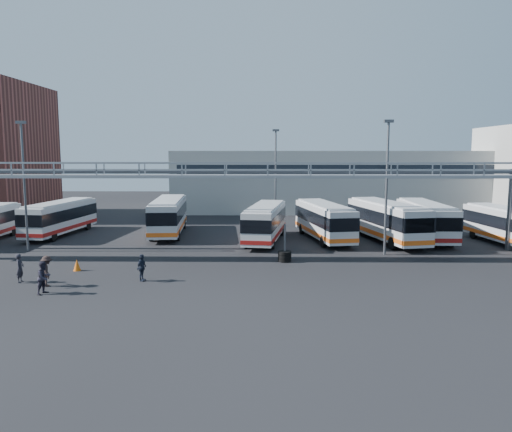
{
  "coord_description": "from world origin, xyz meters",
  "views": [
    {
      "loc": [
        2.67,
        -30.69,
        7.78
      ],
      "look_at": [
        2.16,
        6.0,
        3.11
      ],
      "focal_mm": 35.0,
      "sensor_mm": 36.0,
      "label": 1
    }
  ],
  "objects_px": {
    "light_pole_back": "(276,172)",
    "light_pole_mid": "(387,180)",
    "bus_8": "(425,219)",
    "bus_9": "(507,225)",
    "pedestrian_b": "(44,278)",
    "bus_1": "(60,217)",
    "pedestrian_d": "(142,268)",
    "pedestrian_c": "(47,271)",
    "bus_5": "(265,221)",
    "pedestrian_a": "(20,268)",
    "bus_6": "(324,220)",
    "tire_stack": "(285,255)",
    "light_pole_left": "(24,179)",
    "cone_right": "(77,265)",
    "bus_7": "(386,220)",
    "bus_3": "(169,215)"
  },
  "relations": [
    {
      "from": "pedestrian_c",
      "to": "cone_right",
      "type": "relative_size",
      "value": 2.35
    },
    {
      "from": "light_pole_left",
      "to": "tire_stack",
      "type": "height_order",
      "value": "light_pole_left"
    },
    {
      "from": "light_pole_left",
      "to": "cone_right",
      "type": "xyz_separation_m",
      "value": [
        6.34,
        -6.51,
        -5.34
      ]
    },
    {
      "from": "light_pole_back",
      "to": "bus_9",
      "type": "height_order",
      "value": "light_pole_back"
    },
    {
      "from": "bus_6",
      "to": "cone_right",
      "type": "bearing_deg",
      "value": -156.39
    },
    {
      "from": "bus_5",
      "to": "pedestrian_a",
      "type": "height_order",
      "value": "bus_5"
    },
    {
      "from": "light_pole_mid",
      "to": "bus_5",
      "type": "distance_m",
      "value": 11.42
    },
    {
      "from": "pedestrian_b",
      "to": "cone_right",
      "type": "relative_size",
      "value": 2.37
    },
    {
      "from": "bus_7",
      "to": "bus_1",
      "type": "bearing_deg",
      "value": 162.36
    },
    {
      "from": "pedestrian_d",
      "to": "tire_stack",
      "type": "bearing_deg",
      "value": -42.49
    },
    {
      "from": "bus_1",
      "to": "bus_7",
      "type": "height_order",
      "value": "bus_7"
    },
    {
      "from": "bus_8",
      "to": "bus_1",
      "type": "bearing_deg",
      "value": 177.66
    },
    {
      "from": "light_pole_mid",
      "to": "pedestrian_b",
      "type": "relative_size",
      "value": 5.58
    },
    {
      "from": "bus_9",
      "to": "pedestrian_b",
      "type": "distance_m",
      "value": 36.07
    },
    {
      "from": "bus_6",
      "to": "pedestrian_b",
      "type": "xyz_separation_m",
      "value": [
        -17.59,
        -17.51,
        -0.9
      ]
    },
    {
      "from": "light_pole_left",
      "to": "bus_6",
      "type": "bearing_deg",
      "value": 13.02
    },
    {
      "from": "bus_8",
      "to": "pedestrian_b",
      "type": "relative_size",
      "value": 6.04
    },
    {
      "from": "bus_8",
      "to": "pedestrian_d",
      "type": "distance_m",
      "value": 26.64
    },
    {
      "from": "bus_1",
      "to": "bus_5",
      "type": "height_order",
      "value": "bus_5"
    },
    {
      "from": "pedestrian_b",
      "to": "bus_7",
      "type": "bearing_deg",
      "value": -33.64
    },
    {
      "from": "light_pole_back",
      "to": "light_pole_mid",
      "type": "bearing_deg",
      "value": -61.93
    },
    {
      "from": "pedestrian_c",
      "to": "cone_right",
      "type": "xyz_separation_m",
      "value": [
        0.29,
        3.87,
        -0.52
      ]
    },
    {
      "from": "bus_1",
      "to": "bus_8",
      "type": "relative_size",
      "value": 0.97
    },
    {
      "from": "pedestrian_b",
      "to": "bus_6",
      "type": "bearing_deg",
      "value": -24.79
    },
    {
      "from": "bus_6",
      "to": "bus_7",
      "type": "relative_size",
      "value": 0.94
    },
    {
      "from": "light_pole_left",
      "to": "bus_6",
      "type": "height_order",
      "value": "light_pole_left"
    },
    {
      "from": "bus_6",
      "to": "pedestrian_b",
      "type": "height_order",
      "value": "bus_6"
    },
    {
      "from": "light_pole_back",
      "to": "bus_3",
      "type": "height_order",
      "value": "light_pole_back"
    },
    {
      "from": "bus_5",
      "to": "bus_8",
      "type": "xyz_separation_m",
      "value": [
        14.39,
        1.24,
        0.06
      ]
    },
    {
      "from": "light_pole_back",
      "to": "pedestrian_b",
      "type": "height_order",
      "value": "light_pole_back"
    },
    {
      "from": "light_pole_left",
      "to": "pedestrian_d",
      "type": "height_order",
      "value": "light_pole_left"
    },
    {
      "from": "pedestrian_c",
      "to": "pedestrian_d",
      "type": "height_order",
      "value": "pedestrian_c"
    },
    {
      "from": "bus_6",
      "to": "tire_stack",
      "type": "relative_size",
      "value": 4.05
    },
    {
      "from": "pedestrian_a",
      "to": "cone_right",
      "type": "bearing_deg",
      "value": -42.52
    },
    {
      "from": "light_pole_back",
      "to": "tire_stack",
      "type": "distance_m",
      "value": 18.28
    },
    {
      "from": "bus_8",
      "to": "cone_right",
      "type": "xyz_separation_m",
      "value": [
        -26.93,
        -12.4,
        -1.46
      ]
    },
    {
      "from": "pedestrian_c",
      "to": "bus_8",
      "type": "bearing_deg",
      "value": -84.84
    },
    {
      "from": "pedestrian_c",
      "to": "pedestrian_b",
      "type": "bearing_deg",
      "value": 172.05
    },
    {
      "from": "light_pole_left",
      "to": "bus_5",
      "type": "relative_size",
      "value": 0.94
    },
    {
      "from": "bus_6",
      "to": "tire_stack",
      "type": "bearing_deg",
      "value": -123.79
    },
    {
      "from": "bus_8",
      "to": "pedestrian_a",
      "type": "relative_size",
      "value": 6.33
    },
    {
      "from": "light_pole_left",
      "to": "bus_1",
      "type": "height_order",
      "value": "light_pole_left"
    },
    {
      "from": "bus_5",
      "to": "pedestrian_d",
      "type": "height_order",
      "value": "bus_5"
    },
    {
      "from": "bus_6",
      "to": "bus_9",
      "type": "bearing_deg",
      "value": -19.62
    },
    {
      "from": "bus_3",
      "to": "pedestrian_b",
      "type": "distance_m",
      "value": 20.49
    },
    {
      "from": "pedestrian_b",
      "to": "bus_3",
      "type": "bearing_deg",
      "value": 11.56
    },
    {
      "from": "light_pole_mid",
      "to": "pedestrian_c",
      "type": "bearing_deg",
      "value": -156.85
    },
    {
      "from": "light_pole_left",
      "to": "cone_right",
      "type": "distance_m",
      "value": 10.54
    },
    {
      "from": "bus_5",
      "to": "pedestrian_c",
      "type": "distance_m",
      "value": 19.79
    },
    {
      "from": "bus_8",
      "to": "bus_9",
      "type": "distance_m",
      "value": 6.61
    }
  ]
}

